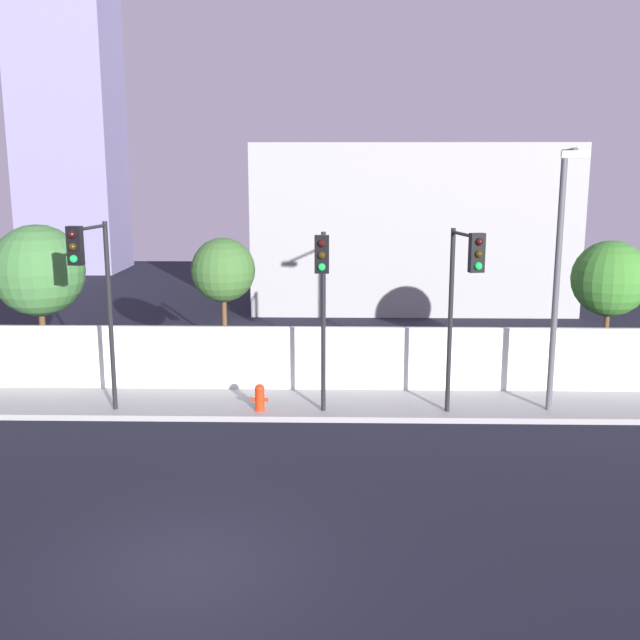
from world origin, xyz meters
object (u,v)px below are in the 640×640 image
(traffic_light_left, at_px, (323,285))
(traffic_light_right, at_px, (92,278))
(traffic_light_center, at_px, (464,284))
(roadside_tree_midleft, at_px, (38,271))
(fire_hydrant, at_px, (260,397))
(roadside_tree_midright, at_px, (223,271))
(roadside_tree_rightmost, at_px, (610,279))
(street_lamp_curbside, at_px, (560,260))

(traffic_light_left, bearing_deg, traffic_light_right, -176.91)
(traffic_light_left, bearing_deg, traffic_light_center, -4.41)
(traffic_light_center, distance_m, roadside_tree_midleft, 12.27)
(fire_hydrant, xyz_separation_m, roadside_tree_midright, (-1.31, 2.86, 2.89))
(traffic_light_right, distance_m, fire_hydrant, 5.12)
(traffic_light_right, distance_m, roadside_tree_rightmost, 14.22)
(roadside_tree_midleft, height_order, roadside_tree_rightmost, roadside_tree_midleft)
(traffic_light_center, xyz_separation_m, street_lamp_curbside, (2.44, 0.68, 0.50))
(traffic_light_center, xyz_separation_m, fire_hydrant, (-5.03, 0.71, -3.08))
(fire_hydrant, bearing_deg, roadside_tree_midleft, 156.88)
(traffic_light_center, relative_size, roadside_tree_midleft, 1.00)
(roadside_tree_midright, bearing_deg, traffic_light_left, -48.39)
(roadside_tree_midleft, relative_size, roadside_tree_midright, 1.09)
(traffic_light_left, xyz_separation_m, roadside_tree_midleft, (-8.34, 3.31, -0.12))
(street_lamp_curbside, height_order, fire_hydrant, street_lamp_curbside)
(traffic_light_left, distance_m, roadside_tree_rightmost, 8.83)
(traffic_light_center, height_order, fire_hydrant, traffic_light_center)
(fire_hydrant, relative_size, roadside_tree_midright, 0.16)
(traffic_light_center, bearing_deg, traffic_light_right, -179.76)
(traffic_light_right, distance_m, roadside_tree_midright, 4.47)
(traffic_light_center, height_order, street_lamp_curbside, street_lamp_curbside)
(traffic_light_center, bearing_deg, fire_hydrant, 171.98)
(traffic_light_left, relative_size, traffic_light_center, 0.98)
(fire_hydrant, bearing_deg, traffic_light_center, -8.02)
(traffic_light_left, xyz_separation_m, traffic_light_right, (-5.56, -0.30, 0.20))
(traffic_light_left, relative_size, fire_hydrant, 6.45)
(traffic_light_center, height_order, roadside_tree_rightmost, traffic_light_center)
(traffic_light_right, distance_m, street_lamp_curbside, 11.43)
(roadside_tree_midright, bearing_deg, street_lamp_curbside, -18.22)
(traffic_light_center, bearing_deg, roadside_tree_midleft, 163.08)
(street_lamp_curbside, bearing_deg, traffic_light_right, -176.40)
(roadside_tree_midleft, bearing_deg, traffic_light_right, -52.42)
(traffic_light_center, distance_m, street_lamp_curbside, 2.58)
(fire_hydrant, bearing_deg, roadside_tree_midright, 114.51)
(traffic_light_right, height_order, roadside_tree_rightmost, traffic_light_right)
(roadside_tree_rightmost, bearing_deg, roadside_tree_midleft, 180.00)
(traffic_light_center, distance_m, roadside_tree_midright, 7.28)
(roadside_tree_midleft, xyz_separation_m, roadside_tree_midright, (5.40, 0.00, 0.02))
(street_lamp_curbside, relative_size, roadside_tree_rightmost, 1.53)
(street_lamp_curbside, distance_m, roadside_tree_midright, 9.27)
(fire_hydrant, bearing_deg, traffic_light_left, -15.29)
(traffic_light_left, relative_size, traffic_light_right, 0.95)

